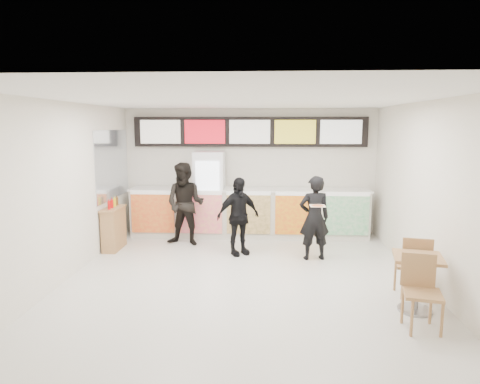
# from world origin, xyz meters

# --- Properties ---
(floor) EXTENTS (7.00, 7.00, 0.00)m
(floor) POSITION_xyz_m (0.00, 0.00, 0.00)
(floor) COLOR beige
(floor) RESTS_ON ground
(ceiling) EXTENTS (7.00, 7.00, 0.00)m
(ceiling) POSITION_xyz_m (0.00, 0.00, 3.00)
(ceiling) COLOR white
(ceiling) RESTS_ON wall_back
(wall_back) EXTENTS (6.00, 0.00, 6.00)m
(wall_back) POSITION_xyz_m (0.00, 3.50, 1.50)
(wall_back) COLOR silver
(wall_back) RESTS_ON floor
(wall_left) EXTENTS (0.00, 7.00, 7.00)m
(wall_left) POSITION_xyz_m (-3.00, 0.00, 1.50)
(wall_left) COLOR silver
(wall_left) RESTS_ON floor
(wall_right) EXTENTS (0.00, 7.00, 7.00)m
(wall_right) POSITION_xyz_m (3.00, 0.00, 1.50)
(wall_right) COLOR silver
(wall_right) RESTS_ON floor
(service_counter) EXTENTS (5.56, 0.77, 1.14)m
(service_counter) POSITION_xyz_m (0.00, 3.09, 0.57)
(service_counter) COLOR silver
(service_counter) RESTS_ON floor
(menu_board) EXTENTS (5.50, 0.14, 0.70)m
(menu_board) POSITION_xyz_m (0.00, 3.41, 2.45)
(menu_board) COLOR black
(menu_board) RESTS_ON wall_back
(drinks_fridge) EXTENTS (0.70, 0.67, 2.00)m
(drinks_fridge) POSITION_xyz_m (-0.93, 3.11, 1.00)
(drinks_fridge) COLOR white
(drinks_fridge) RESTS_ON floor
(mirror_panel) EXTENTS (0.01, 2.00, 1.50)m
(mirror_panel) POSITION_xyz_m (-2.99, 2.45, 1.75)
(mirror_panel) COLOR #B2B7BF
(mirror_panel) RESTS_ON wall_left
(customer_main) EXTENTS (0.66, 0.49, 1.65)m
(customer_main) POSITION_xyz_m (1.32, 1.42, 0.83)
(customer_main) COLOR black
(customer_main) RESTS_ON floor
(customer_left) EXTENTS (1.00, 0.84, 1.81)m
(customer_left) POSITION_xyz_m (-1.36, 2.31, 0.90)
(customer_left) COLOR black
(customer_left) RESTS_ON floor
(customer_mid) EXTENTS (0.99, 0.81, 1.58)m
(customer_mid) POSITION_xyz_m (-0.17, 1.65, 0.79)
(customer_mid) COLOR black
(customer_mid) RESTS_ON floor
(pizza_slice) EXTENTS (0.36, 0.36, 0.02)m
(pizza_slice) POSITION_xyz_m (1.32, 0.97, 1.16)
(pizza_slice) COLOR beige
(pizza_slice) RESTS_ON customer_main
(cafe_table) EXTENTS (0.79, 1.70, 0.96)m
(cafe_table) POSITION_xyz_m (2.49, -0.91, 0.56)
(cafe_table) COLOR #B37A51
(cafe_table) RESTS_ON floor
(condiment_ledge) EXTENTS (0.32, 0.80, 1.07)m
(condiment_ledge) POSITION_xyz_m (-2.82, 1.88, 0.46)
(condiment_ledge) COLOR #B37A51
(condiment_ledge) RESTS_ON floor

